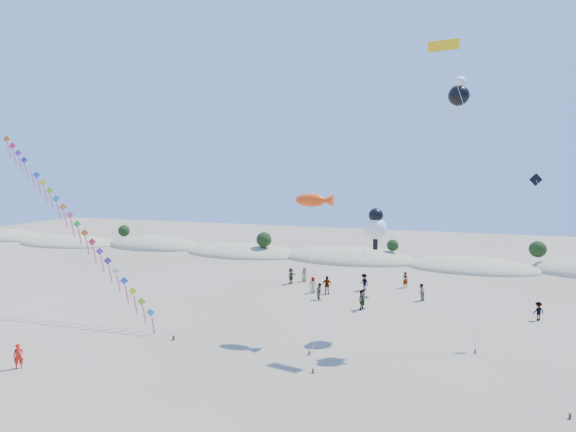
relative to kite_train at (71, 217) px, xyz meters
The scene contains 10 objects.
ground 23.99m from the kite_train, 35.56° to the right, with size 160.00×160.00×0.00m, color #7B6955.
dune_ridge 38.36m from the kite_train, 58.94° to the left, with size 145.30×11.49×5.57m.
kite_train is the anchor object (origin of this frame).
fish_kite 21.71m from the kite_train, ahead, with size 3.35×7.51×10.83m.
cartoon_kite_low 26.11m from the kite_train, ahead, with size 4.45×6.46×9.73m.
cartoon_kite_high 33.29m from the kite_train, ahead, with size 2.63×4.05×19.33m.
parafoil_kite 33.27m from the kite_train, ahead, with size 8.00×11.26×21.91m.
dark_kite 38.54m from the kite_train, ahead, with size 4.76×8.29×12.36m.
flyer_foreground 14.39m from the kite_train, 63.50° to the right, with size 0.59×0.39×1.61m, color red.
beachgoers 29.63m from the kite_train, 26.17° to the left, with size 30.77×10.64×1.86m.
Camera 1 is at (12.67, -20.52, 12.69)m, focal length 30.00 mm.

